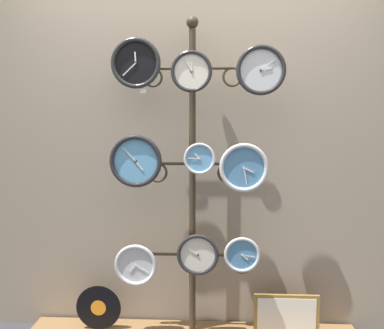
% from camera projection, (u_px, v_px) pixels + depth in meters
% --- Properties ---
extents(shop_wall, '(4.40, 0.04, 2.80)m').
position_uv_depth(shop_wall, '(193.00, 130.00, 2.55)').
color(shop_wall, gray).
rests_on(shop_wall, ground_plane).
extents(display_stand, '(0.79, 0.42, 2.11)m').
position_uv_depth(display_stand, '(192.00, 232.00, 2.46)').
color(display_stand, '#382D1E').
rests_on(display_stand, ground_plane).
extents(clock_top_left, '(0.31, 0.04, 0.31)m').
position_uv_depth(clock_top_left, '(136.00, 63.00, 2.27)').
color(clock_top_left, black).
extents(clock_top_center, '(0.25, 0.04, 0.25)m').
position_uv_depth(clock_top_center, '(192.00, 72.00, 2.24)').
color(clock_top_center, silver).
extents(clock_top_right, '(0.30, 0.04, 0.30)m').
position_uv_depth(clock_top_right, '(261.00, 70.00, 2.21)').
color(clock_top_right, silver).
extents(clock_middle_left, '(0.33, 0.04, 0.33)m').
position_uv_depth(clock_middle_left, '(136.00, 161.00, 2.31)').
color(clock_middle_left, '#60A8DB').
extents(clock_middle_center, '(0.20, 0.04, 0.20)m').
position_uv_depth(clock_middle_center, '(200.00, 159.00, 2.30)').
color(clock_middle_center, '#60A8DB').
extents(clock_middle_right, '(0.30, 0.04, 0.30)m').
position_uv_depth(clock_middle_right, '(244.00, 168.00, 2.29)').
color(clock_middle_right, '#4C84B2').
extents(clock_bottom_left, '(0.27, 0.04, 0.27)m').
position_uv_depth(clock_bottom_left, '(136.00, 265.00, 2.41)').
color(clock_bottom_left, silver).
extents(clock_bottom_center, '(0.27, 0.04, 0.27)m').
position_uv_depth(clock_bottom_center, '(198.00, 254.00, 2.38)').
color(clock_bottom_center, silver).
extents(clock_bottom_right, '(0.23, 0.04, 0.23)m').
position_uv_depth(clock_bottom_right, '(242.00, 255.00, 2.34)').
color(clock_bottom_right, '#4C84B2').
extents(vinyl_record, '(0.30, 0.01, 0.30)m').
position_uv_depth(vinyl_record, '(98.00, 308.00, 2.52)').
color(vinyl_record, black).
rests_on(vinyl_record, low_shelf).
extents(picture_frame, '(0.43, 0.02, 0.27)m').
position_uv_depth(picture_frame, '(286.00, 314.00, 2.46)').
color(picture_frame, olive).
rests_on(picture_frame, low_shelf).
extents(price_tag_upper, '(0.04, 0.00, 0.03)m').
position_uv_depth(price_tag_upper, '(143.00, 91.00, 2.29)').
color(price_tag_upper, white).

